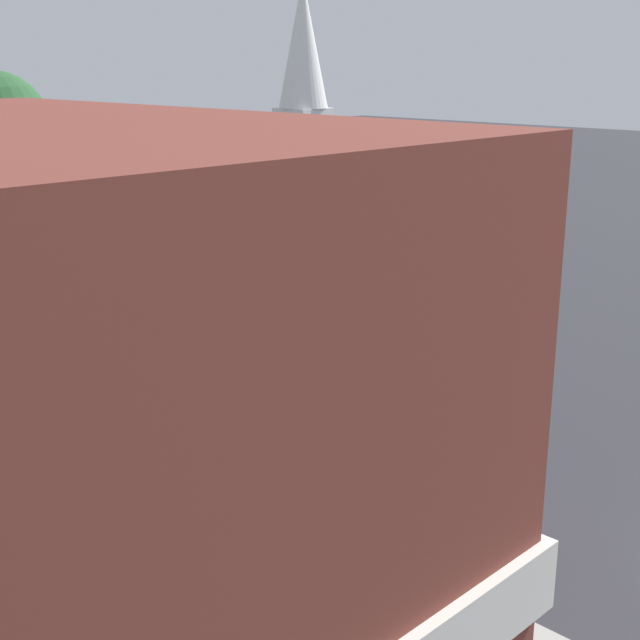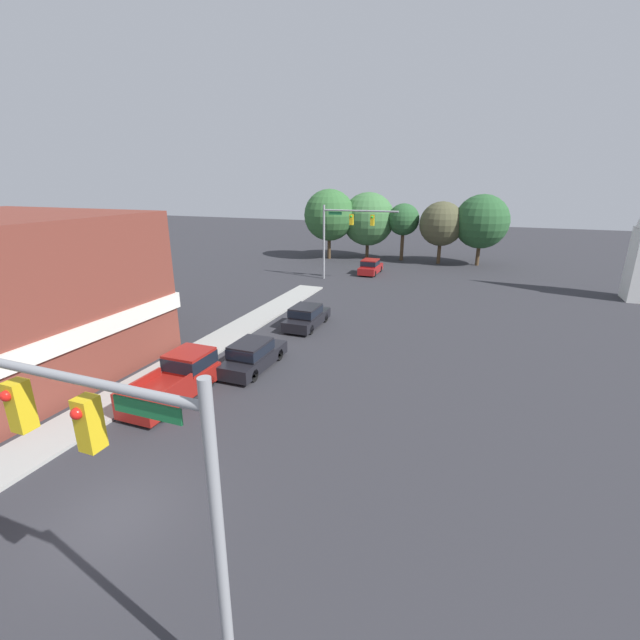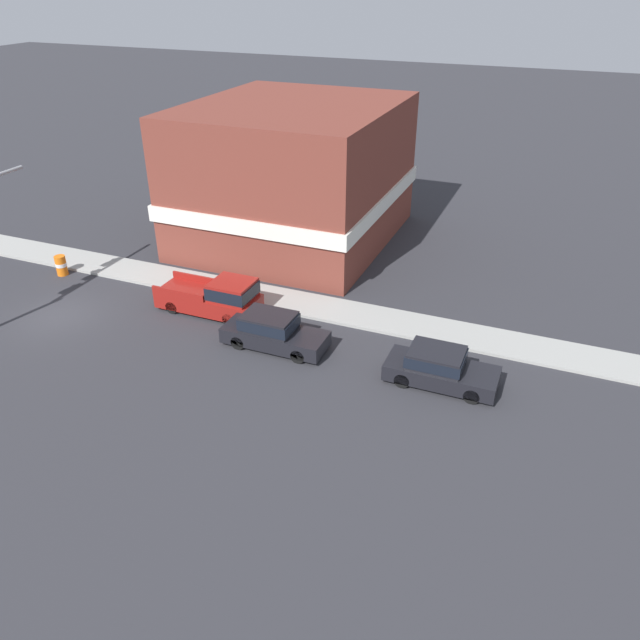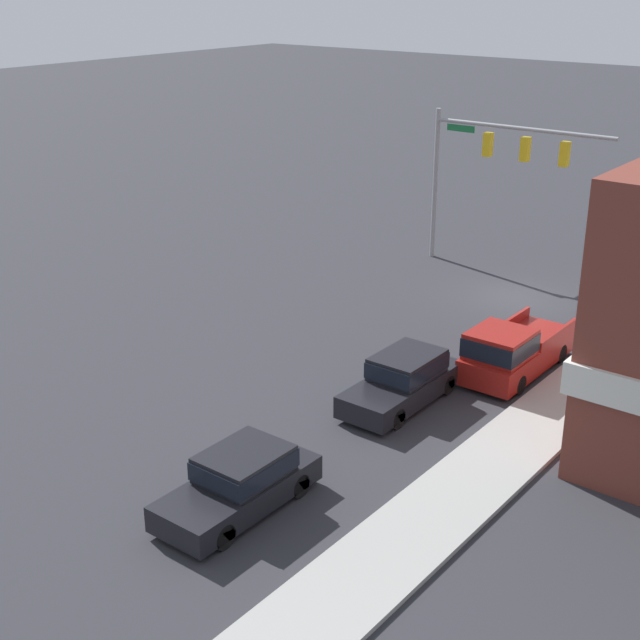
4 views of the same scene
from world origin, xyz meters
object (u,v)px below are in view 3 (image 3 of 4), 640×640
(construction_barrel, at_px, (61,265))
(pickup_truck_parked, at_px, (217,297))
(car_lead, at_px, (272,331))
(car_second_ahead, at_px, (439,367))

(construction_barrel, bearing_deg, pickup_truck_parked, 86.85)
(car_lead, distance_m, pickup_truck_parked, 4.31)
(car_second_ahead, distance_m, pickup_truck_parked, 11.72)
(car_lead, relative_size, construction_barrel, 4.23)
(car_second_ahead, relative_size, construction_barrel, 4.05)
(car_second_ahead, xyz_separation_m, pickup_truck_parked, (-1.78, -11.59, 0.13))
(car_lead, bearing_deg, construction_barrel, -99.32)
(pickup_truck_parked, bearing_deg, car_lead, 65.51)
(car_second_ahead, bearing_deg, construction_barrel, -96.11)
(car_lead, bearing_deg, pickup_truck_parked, -114.49)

